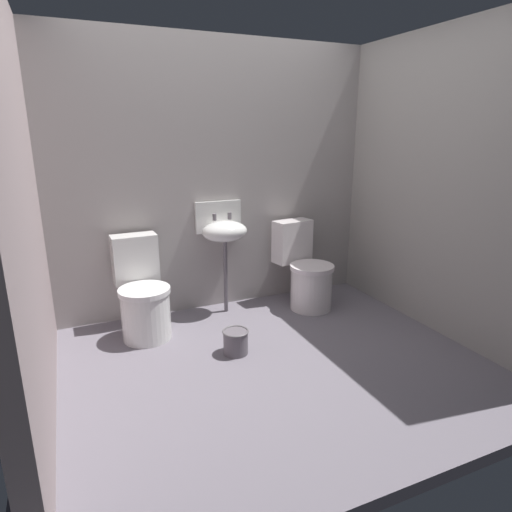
# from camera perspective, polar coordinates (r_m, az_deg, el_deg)

# --- Properties ---
(ground_plane) EXTENTS (3.27, 2.66, 0.08)m
(ground_plane) POSITION_cam_1_polar(r_m,az_deg,el_deg) (3.29, 2.02, -13.79)
(ground_plane) COLOR slate
(wall_back) EXTENTS (3.27, 0.10, 2.36)m
(wall_back) POSITION_cam_1_polar(r_m,az_deg,el_deg) (3.96, -5.27, 10.03)
(wall_back) COLOR #9E9795
(wall_back) RESTS_ON ground
(wall_left) EXTENTS (0.10, 2.46, 2.36)m
(wall_left) POSITION_cam_1_polar(r_m,az_deg,el_deg) (2.71, -28.60, 5.23)
(wall_left) COLOR #A38F91
(wall_left) RESTS_ON ground
(wall_right) EXTENTS (0.10, 2.46, 2.36)m
(wall_right) POSITION_cam_1_polar(r_m,az_deg,el_deg) (3.83, 22.27, 8.69)
(wall_right) COLOR gray
(wall_right) RESTS_ON ground
(toilet_left) EXTENTS (0.41, 0.60, 0.78)m
(toilet_left) POSITION_cam_1_polar(r_m,az_deg,el_deg) (3.61, -14.60, -5.13)
(toilet_left) COLOR silver
(toilet_left) RESTS_ON ground
(toilet_right) EXTENTS (0.47, 0.65, 0.78)m
(toilet_right) POSITION_cam_1_polar(r_m,az_deg,el_deg) (4.08, 6.49, -2.19)
(toilet_right) COLOR silver
(toilet_right) RESTS_ON ground
(sink) EXTENTS (0.42, 0.35, 0.99)m
(sink) POSITION_cam_1_polar(r_m,az_deg,el_deg) (3.83, -4.26, 3.39)
(sink) COLOR #605960
(sink) RESTS_ON ground
(bucket) EXTENTS (0.20, 0.20, 0.18)m
(bucket) POSITION_cam_1_polar(r_m,az_deg,el_deg) (3.29, -2.67, -11.06)
(bucket) COLOR #605960
(bucket) RESTS_ON ground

